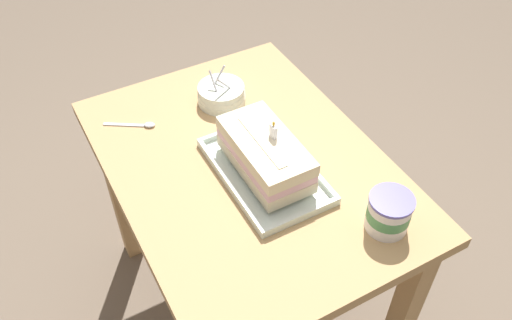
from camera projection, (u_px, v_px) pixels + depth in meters
The scene contains 7 objects.
ground_plane at pixel (249, 301), 1.94m from camera, with size 8.00×8.00×0.00m, color #6B5B4C.
dining_table at pixel (248, 193), 1.53m from camera, with size 0.95×0.69×0.70m.
foil_tray at pixel (265, 172), 1.41m from camera, with size 0.36×0.22×0.02m.
birthday_cake at pixel (265, 154), 1.36m from camera, with size 0.28×0.14×0.15m.
bowl_stack at pixel (221, 94), 1.61m from camera, with size 0.14×0.14×0.11m.
ice_cream_tub at pixel (389, 213), 1.26m from camera, with size 0.11×0.11×0.10m.
serving_spoon_near_tray at pixel (141, 125), 1.54m from camera, with size 0.09×0.13×0.01m.
Camera 1 is at (0.90, -0.47, 1.73)m, focal length 38.07 mm.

